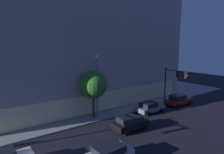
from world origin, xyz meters
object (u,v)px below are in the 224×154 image
(car_grey, at_px, (150,107))
(modern_building, at_px, (69,41))
(street_lamp_sidewalk, at_px, (97,79))
(sidewalk_tree, at_px, (93,85))
(car_black, at_px, (130,123))
(traffic_light_far_corner, at_px, (174,79))
(car_red, at_px, (179,100))

(car_grey, bearing_deg, modern_building, 104.51)
(street_lamp_sidewalk, bearing_deg, modern_building, 79.33)
(sidewalk_tree, relative_size, car_black, 1.48)
(street_lamp_sidewalk, bearing_deg, sidewalk_tree, 147.30)
(car_black, bearing_deg, traffic_light_far_corner, 14.56)
(modern_building, relative_size, sidewalk_tree, 5.36)
(street_lamp_sidewalk, xyz_separation_m, car_grey, (7.23, -2.37, -4.46))
(car_black, bearing_deg, street_lamp_sidewalk, 102.07)
(modern_building, distance_m, car_black, 22.14)
(sidewalk_tree, xyz_separation_m, car_red, (13.91, -2.96, -3.63))
(car_grey, xyz_separation_m, car_red, (6.26, -0.32, 0.09))
(traffic_light_far_corner, bearing_deg, sidewalk_tree, 169.34)
(car_black, distance_m, car_grey, 6.74)
(traffic_light_far_corner, xyz_separation_m, car_red, (0.85, -0.50, -3.42))
(sidewalk_tree, bearing_deg, car_red, -12.00)
(street_lamp_sidewalk, bearing_deg, car_grey, -18.15)
(traffic_light_far_corner, height_order, sidewalk_tree, sidewalk_tree)
(car_grey, distance_m, car_red, 6.27)
(modern_building, distance_m, car_grey, 20.08)
(sidewalk_tree, xyz_separation_m, car_grey, (7.64, -2.64, -3.73))
(street_lamp_sidewalk, relative_size, car_black, 1.95)
(modern_building, xyz_separation_m, sidewalk_tree, (-3.20, -14.53, -5.71))
(car_black, distance_m, car_red, 12.64)
(modern_building, bearing_deg, car_red, -58.51)
(traffic_light_far_corner, distance_m, car_black, 12.42)
(modern_building, height_order, sidewalk_tree, modern_building)
(modern_building, relative_size, car_grey, 7.61)
(car_red, bearing_deg, car_black, -168.60)
(street_lamp_sidewalk, xyz_separation_m, car_black, (1.11, -5.19, -4.42))
(modern_building, xyz_separation_m, car_red, (10.71, -17.48, -9.35))
(car_black, relative_size, car_red, 0.89)
(traffic_light_far_corner, distance_m, car_grey, 6.46)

